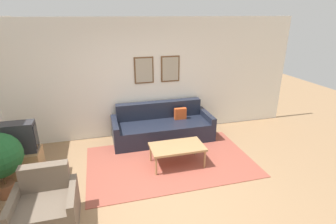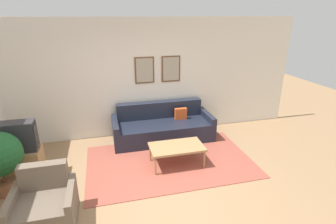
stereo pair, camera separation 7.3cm
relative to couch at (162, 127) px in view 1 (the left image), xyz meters
The scene contains 10 objects.
ground_plane 2.14m from the couch, 105.95° to the right, with size 16.00×16.00×0.00m, color #997551.
area_rug 1.09m from the couch, 95.40° to the right, with size 3.20×1.97×0.01m.
wall_back 1.30m from the couch, 140.98° to the left, with size 8.00×0.09×2.70m.
couch is the anchor object (origin of this frame).
coffee_table 1.18m from the couch, 90.08° to the right, with size 1.02×0.58×0.40m.
tv_stand 2.89m from the couch, 162.28° to the right, with size 0.64×0.47×0.52m.
tv 2.93m from the couch, 162.27° to the right, with size 0.61×0.28×0.53m.
armchair 3.09m from the couch, 134.95° to the right, with size 0.83×0.76×0.79m.
potted_plant_by_window 3.09m from the couch, 165.62° to the right, with size 0.61×0.61×0.91m.
potted_plant_small 2.92m from the couch, 161.49° to the right, with size 0.38×0.38×0.62m.
Camera 1 is at (-0.74, -3.36, 2.76)m, focal length 28.00 mm.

